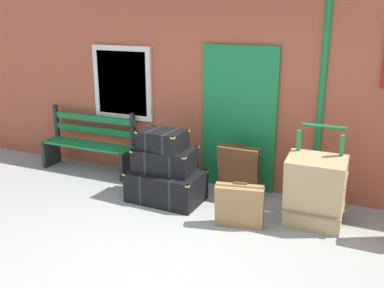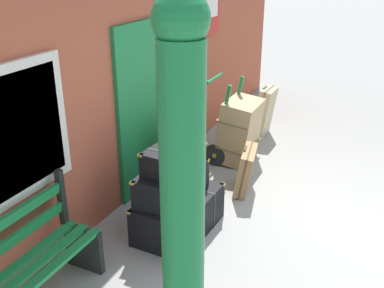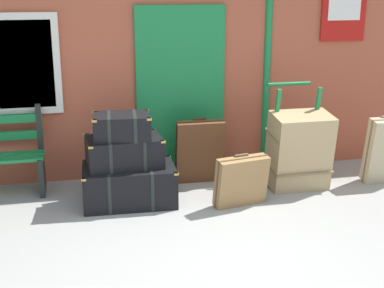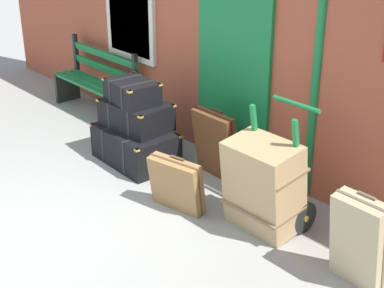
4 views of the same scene
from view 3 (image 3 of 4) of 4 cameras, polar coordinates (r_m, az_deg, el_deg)
ground_plane at (r=4.85m, az=3.32°, el=-12.39°), size 60.00×60.00×0.00m
brick_facade at (r=6.82m, az=-2.55°, el=10.17°), size 10.40×0.35×3.20m
steamer_trunk_base at (r=6.07m, az=-6.57°, el=-4.22°), size 1.03×0.69×0.43m
steamer_trunk_middle at (r=6.00m, az=-7.10°, el=-0.75°), size 0.84×0.60×0.33m
steamer_trunk_top at (r=5.89m, az=-7.32°, el=1.85°), size 0.64×0.50×0.27m
porters_trolley at (r=6.71m, az=10.45°, el=-1.79°), size 0.71×0.58×1.20m
large_brown_trunk at (r=6.50m, az=11.12°, el=-0.66°), size 0.70×0.54×0.93m
suitcase_slate at (r=5.94m, az=5.16°, el=-3.88°), size 0.62×0.35×0.59m
suitcase_cream at (r=6.57m, az=0.81°, el=-0.80°), size 0.59×0.26×0.81m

